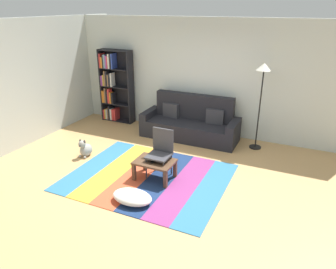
# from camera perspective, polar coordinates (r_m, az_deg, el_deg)

# --- Properties ---
(ground_plane) EXTENTS (14.00, 14.00, 0.00)m
(ground_plane) POSITION_cam_1_polar(r_m,az_deg,el_deg) (5.89, -1.61, -7.68)
(ground_plane) COLOR tan
(back_wall) EXTENTS (6.80, 0.10, 2.70)m
(back_wall) POSITION_cam_1_polar(r_m,az_deg,el_deg) (7.63, 6.87, 10.15)
(back_wall) COLOR silver
(back_wall) RESTS_ON ground_plane
(left_wall) EXTENTS (0.10, 5.50, 2.70)m
(left_wall) POSITION_cam_1_polar(r_m,az_deg,el_deg) (7.93, -22.07, 9.15)
(left_wall) COLOR silver
(left_wall) RESTS_ON ground_plane
(rug) EXTENTS (2.82, 2.29, 0.01)m
(rug) POSITION_cam_1_polar(r_m,az_deg,el_deg) (5.89, -3.58, -7.65)
(rug) COLOR teal
(rug) RESTS_ON ground_plane
(couch) EXTENTS (2.26, 0.80, 1.00)m
(couch) POSITION_cam_1_polar(r_m,az_deg,el_deg) (7.49, 4.07, 1.92)
(couch) COLOR black
(couch) RESTS_ON ground_plane
(bookshelf) EXTENTS (0.90, 0.28, 1.89)m
(bookshelf) POSITION_cam_1_polar(r_m,az_deg,el_deg) (8.58, -9.85, 8.52)
(bookshelf) COLOR black
(bookshelf) RESTS_ON ground_plane
(coffee_table) EXTENTS (0.70, 0.50, 0.35)m
(coffee_table) POSITION_cam_1_polar(r_m,az_deg,el_deg) (5.70, -2.43, -5.34)
(coffee_table) COLOR #513826
(coffee_table) RESTS_ON rug
(pouf) EXTENTS (0.67, 0.43, 0.18)m
(pouf) POSITION_cam_1_polar(r_m,az_deg,el_deg) (5.18, -6.46, -11.11)
(pouf) COLOR white
(pouf) RESTS_ON rug
(dog) EXTENTS (0.22, 0.35, 0.40)m
(dog) POSITION_cam_1_polar(r_m,az_deg,el_deg) (6.81, -14.66, -2.54)
(dog) COLOR #9E998E
(dog) RESTS_ON ground_plane
(standing_lamp) EXTENTS (0.32, 0.32, 1.86)m
(standing_lamp) POSITION_cam_1_polar(r_m,az_deg,el_deg) (6.82, 16.72, 9.64)
(standing_lamp) COLOR black
(standing_lamp) RESTS_ON ground_plane
(tv_remote) EXTENTS (0.06, 0.15, 0.02)m
(tv_remote) POSITION_cam_1_polar(r_m,az_deg,el_deg) (5.63, -2.63, -4.86)
(tv_remote) COLOR black
(tv_remote) RESTS_ON coffee_table
(folding_chair) EXTENTS (0.40, 0.40, 0.90)m
(folding_chair) POSITION_cam_1_polar(r_m,az_deg,el_deg) (5.71, -1.29, -2.64)
(folding_chair) COLOR #38383D
(folding_chair) RESTS_ON ground_plane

